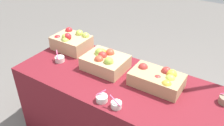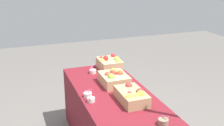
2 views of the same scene
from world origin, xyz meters
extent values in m
cube|color=maroon|center=(0.00, 0.00, 0.37)|extent=(1.90, 0.76, 0.74)
cube|color=tan|center=(-0.73, 0.20, 0.81)|extent=(0.36, 0.27, 0.14)
sphere|color=red|center=(-0.84, 0.29, 0.88)|extent=(0.08, 0.08, 0.08)
sphere|color=#99B742|center=(-0.73, 0.16, 0.86)|extent=(0.08, 0.08, 0.08)
sphere|color=#B2C64C|center=(-0.61, 0.28, 0.88)|extent=(0.08, 0.08, 0.08)
sphere|color=red|center=(-0.84, 0.12, 0.85)|extent=(0.08, 0.08, 0.08)
sphere|color=#B2C64C|center=(-0.69, 0.29, 0.89)|extent=(0.08, 0.08, 0.08)
sphere|color=red|center=(-0.72, 0.14, 0.90)|extent=(0.08, 0.08, 0.08)
sphere|color=#B2C64C|center=(-0.74, 0.13, 0.89)|extent=(0.08, 0.08, 0.08)
sphere|color=#B2C64C|center=(-0.72, 0.11, 0.87)|extent=(0.08, 0.08, 0.08)
cube|color=tan|center=(-0.24, 0.08, 0.80)|extent=(0.37, 0.29, 0.12)
sphere|color=#D14C33|center=(-0.26, 0.01, 0.86)|extent=(0.08, 0.08, 0.08)
sphere|color=#99B742|center=(-0.31, 0.10, 0.87)|extent=(0.08, 0.08, 0.08)
sphere|color=gold|center=(-0.30, 0.13, 0.85)|extent=(0.08, 0.08, 0.08)
sphere|color=#D14C33|center=(-0.24, 0.15, 0.86)|extent=(0.08, 0.08, 0.08)
sphere|color=#B2332D|center=(-0.27, 0.08, 0.86)|extent=(0.08, 0.08, 0.08)
sphere|color=#99B742|center=(-0.16, 0.02, 0.86)|extent=(0.08, 0.08, 0.08)
sphere|color=#99B742|center=(-0.30, 0.08, 0.84)|extent=(0.08, 0.08, 0.08)
cube|color=tan|center=(0.25, 0.09, 0.80)|extent=(0.41, 0.24, 0.11)
sphere|color=#B2C64C|center=(0.34, 0.16, 0.85)|extent=(0.08, 0.08, 0.08)
sphere|color=#B2C64C|center=(0.35, 0.09, 0.84)|extent=(0.08, 0.08, 0.08)
sphere|color=#B2332D|center=(0.11, 0.12, 0.85)|extent=(0.08, 0.08, 0.08)
sphere|color=#B2332D|center=(0.27, 0.06, 0.82)|extent=(0.08, 0.08, 0.08)
sphere|color=#B2332D|center=(0.29, 0.16, 0.85)|extent=(0.08, 0.08, 0.08)
sphere|color=gold|center=(0.36, 0.01, 0.84)|extent=(0.08, 0.08, 0.08)
sphere|color=gold|center=(0.35, 0.14, 0.85)|extent=(0.08, 0.08, 0.08)
cylinder|color=silver|center=(0.11, -0.30, 0.76)|extent=(0.08, 0.08, 0.05)
cylinder|color=#EA598C|center=(0.11, -0.31, 0.81)|extent=(0.10, 0.02, 0.06)
cylinder|color=silver|center=(-0.01, -0.30, 0.76)|extent=(0.09, 0.09, 0.05)
cylinder|color=#EA598C|center=(-0.02, -0.29, 0.81)|extent=(0.06, 0.07, 0.04)
cylinder|color=silver|center=(-0.66, -0.05, 0.76)|extent=(0.09, 0.09, 0.05)
cylinder|color=#EA598C|center=(-0.68, -0.06, 0.81)|extent=(0.08, 0.07, 0.05)
cylinder|color=gray|center=(0.76, 0.17, 0.77)|extent=(0.09, 0.09, 0.05)
cylinder|color=#EA598C|center=(0.75, 0.19, 0.82)|extent=(0.08, 0.03, 0.04)
camera|label=1|loc=(0.78, -1.39, 1.92)|focal=38.34mm
camera|label=2|loc=(2.70, -1.01, 2.08)|focal=46.73mm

